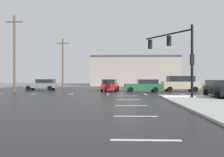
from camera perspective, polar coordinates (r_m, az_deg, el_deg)
The scene contains 13 objects.
ground_plane at distance 24.47m, azimuth 3.66°, elevation -4.03°, with size 120.00×120.00×0.00m, color slate.
road_asphalt at distance 24.47m, azimuth 3.66°, elevation -4.01°, with size 44.00×44.00×0.02m, color #232326.
snow_strip_curbside at distance 21.25m, azimuth 17.64°, elevation -4.21°, with size 4.00×1.60×0.06m, color white.
lane_markings at distance 23.17m, azimuth 6.75°, elevation -4.21°, with size 36.15×36.15×0.01m.
traffic_signal_mast at distance 21.63m, azimuth 16.09°, elevation 6.79°, with size 3.51×4.94×6.19m.
strip_building_background at distance 53.52m, azimuth 5.64°, elevation 1.86°, with size 19.93×8.00×6.81m.
suv_tan at distance 31.53m, azimuth 16.82°, elevation -1.13°, with size 4.87×2.25×2.03m.
sedan_black at distance 21.79m, azimuth 25.71°, elevation -2.31°, with size 2.28×4.63×1.58m.
sedan_red at distance 30.49m, azimuth -0.45°, elevation -1.61°, with size 2.36×4.66×1.58m.
sedan_green at distance 28.91m, azimuth 7.94°, elevation -1.70°, with size 4.60×2.18×1.58m.
sedan_grey at distance 34.44m, azimuth -17.11°, elevation -1.42°, with size 4.58×2.13×1.58m.
utility_pole_far at distance 32.14m, azimuth -23.33°, elevation 6.14°, with size 2.20×0.28×9.86m.
utility_pole_distant at distance 41.18m, azimuth -12.28°, elevation 4.02°, with size 2.20×0.28×8.73m.
Camera 1 is at (-0.73, -24.40, 1.77)m, focal length 36.39 mm.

